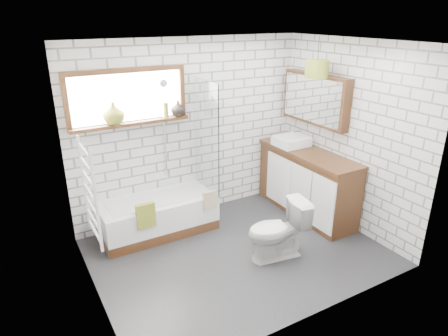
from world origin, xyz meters
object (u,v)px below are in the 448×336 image
toilet (277,230)px  pendant (317,69)px  bathtub (158,216)px  vanity (307,182)px  basin (291,141)px

toilet → pendant: bearing=133.4°
bathtub → toilet: 1.64m
toilet → pendant: 2.16m
toilet → pendant: pendant is taller
pendant → toilet: bearing=-146.2°
bathtub → vanity: (2.10, -0.54, 0.23)m
vanity → basin: (-0.06, 0.33, 0.55)m
vanity → toilet: 1.31m
bathtub → toilet: (1.02, -1.28, 0.12)m
toilet → bathtub: bearing=-131.7°
bathtub → basin: bearing=-5.8°
vanity → basin: bearing=100.2°
basin → toilet: 1.62m
basin → pendant: (0.05, -0.35, 1.07)m
vanity → pendant: (-0.01, -0.02, 1.62)m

